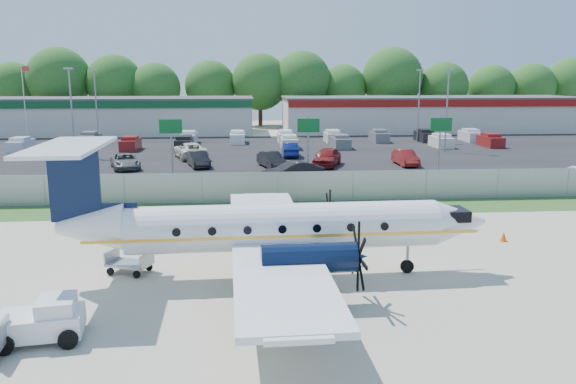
{
  "coord_description": "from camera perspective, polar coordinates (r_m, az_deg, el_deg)",
  "views": [
    {
      "loc": [
        -2.25,
        -22.31,
        8.13
      ],
      "look_at": [
        0.0,
        6.0,
        2.3
      ],
      "focal_mm": 35.0,
      "sensor_mm": 36.0,
      "label": 1
    }
  ],
  "objects": [
    {
      "name": "ground",
      "position": [
        23.85,
        1.16,
        -8.33
      ],
      "size": [
        170.0,
        170.0,
        0.0
      ],
      "primitive_type": "plane",
      "color": "#B9B39C",
      "rests_on": "ground"
    },
    {
      "name": "grass_verge",
      "position": [
        35.33,
        -0.77,
        -1.69
      ],
      "size": [
        170.0,
        4.0,
        0.02
      ],
      "primitive_type": "cube",
      "color": "#2D561E",
      "rests_on": "ground"
    },
    {
      "name": "access_road",
      "position": [
        42.16,
        -1.4,
        0.49
      ],
      "size": [
        170.0,
        8.0,
        0.02
      ],
      "primitive_type": "cube",
      "color": "black",
      "rests_on": "ground"
    },
    {
      "name": "parking_lot",
      "position": [
        62.88,
        -2.46,
        4.17
      ],
      "size": [
        170.0,
        32.0,
        0.02
      ],
      "primitive_type": "cube",
      "color": "black",
      "rests_on": "ground"
    },
    {
      "name": "perimeter_fence",
      "position": [
        37.07,
        -0.98,
        0.51
      ],
      "size": [
        120.0,
        0.06,
        1.99
      ],
      "color": "gray",
      "rests_on": "ground"
    },
    {
      "name": "building_west",
      "position": [
        87.23,
        -19.14,
        7.35
      ],
      "size": [
        46.4,
        12.4,
        5.24
      ],
      "color": "beige",
      "rests_on": "ground"
    },
    {
      "name": "building_east",
      "position": [
        89.07,
        14.08,
        7.71
      ],
      "size": [
        44.4,
        12.4,
        5.24
      ],
      "color": "beige",
      "rests_on": "ground"
    },
    {
      "name": "sign_left",
      "position": [
        45.81,
        -11.79,
        5.69
      ],
      "size": [
        1.8,
        0.26,
        5.0
      ],
      "color": "gray",
      "rests_on": "ground"
    },
    {
      "name": "sign_mid",
      "position": [
        45.75,
        2.08,
        5.92
      ],
      "size": [
        1.8,
        0.26,
        5.0
      ],
      "color": "gray",
      "rests_on": "ground"
    },
    {
      "name": "sign_right",
      "position": [
        48.26,
        15.23,
        5.82
      ],
      "size": [
        1.8,
        0.26,
        5.0
      ],
      "color": "gray",
      "rests_on": "ground"
    },
    {
      "name": "flagpole_east",
      "position": [
        82.49,
        -25.2,
        8.78
      ],
      "size": [
        1.06,
        0.12,
        10.0
      ],
      "color": "white",
      "rests_on": "ground"
    },
    {
      "name": "light_pole_nw",
      "position": [
        62.94,
        -21.15,
        8.19
      ],
      "size": [
        0.9,
        0.35,
        9.09
      ],
      "color": "gray",
      "rests_on": "ground"
    },
    {
      "name": "light_pole_ne",
      "position": [
        64.35,
        15.87,
        8.58
      ],
      "size": [
        0.9,
        0.35,
        9.09
      ],
      "color": "gray",
      "rests_on": "ground"
    },
    {
      "name": "light_pole_sw",
      "position": [
        72.57,
        -18.92,
        8.69
      ],
      "size": [
        0.9,
        0.35,
        9.09
      ],
      "color": "gray",
      "rests_on": "ground"
    },
    {
      "name": "light_pole_se",
      "position": [
        73.81,
        13.17,
        9.05
      ],
      "size": [
        0.9,
        0.35,
        9.09
      ],
      "color": "gray",
      "rests_on": "ground"
    },
    {
      "name": "tree_line",
      "position": [
        96.68,
        -3.22,
        6.75
      ],
      "size": [
        112.0,
        6.0,
        14.0
      ],
      "primitive_type": null,
      "color": "#24591A",
      "rests_on": "ground"
    },
    {
      "name": "aircraft",
      "position": [
        22.79,
        -1.42,
        -3.57
      ],
      "size": [
        18.01,
        17.79,
        5.6
      ],
      "color": "white",
      "rests_on": "ground"
    },
    {
      "name": "pushback_tug",
      "position": [
        19.58,
        -23.5,
        -11.87
      ],
      "size": [
        2.7,
        2.12,
        1.36
      ],
      "color": "white",
      "rests_on": "ground"
    },
    {
      "name": "baggage_cart_far",
      "position": [
        24.77,
        -15.8,
        -6.96
      ],
      "size": [
        2.05,
        1.64,
        0.93
      ],
      "color": "gray",
      "rests_on": "ground"
    },
    {
      "name": "cone_nose",
      "position": [
        30.38,
        21.06,
        -4.26
      ],
      "size": [
        0.35,
        0.35,
        0.5
      ],
      "color": "#ED5907",
      "rests_on": "ground"
    },
    {
      "name": "cone_starboard_wing",
      "position": [
        33.2,
        2.46,
        -2.14
      ],
      "size": [
        0.37,
        0.37,
        0.53
      ],
      "color": "#ED5907",
      "rests_on": "ground"
    },
    {
      "name": "road_car_west",
      "position": [
        43.17,
        -23.72,
        -0.25
      ],
      "size": [
        4.09,
        2.15,
        1.33
      ],
      "primitive_type": "imported",
      "rotation": [
        0.0,
        0.0,
        1.41
      ],
      "color": "silver",
      "rests_on": "ground"
    },
    {
      "name": "road_car_mid",
      "position": [
        44.1,
        0.45,
        0.97
      ],
      "size": [
        5.23,
        3.2,
        1.63
      ],
      "primitive_type": "imported",
      "rotation": [
        0.0,
        0.0,
        -1.25
      ],
      "color": "black",
      "rests_on": "ground"
    },
    {
      "name": "parked_car_a",
      "position": [
        52.73,
        -16.16,
        2.27
      ],
      "size": [
        3.65,
        5.42,
        1.38
      ],
      "primitive_type": "imported",
      "rotation": [
        0.0,
        0.0,
        0.3
      ],
      "color": "#595B5E",
      "rests_on": "ground"
    },
    {
      "name": "parked_car_b",
      "position": [
        52.35,
        -9.07,
        2.52
      ],
      "size": [
        2.6,
        4.67,
        1.46
      ],
      "primitive_type": "imported",
      "rotation": [
        0.0,
        0.0,
        0.25
      ],
      "color": "black",
      "rests_on": "ground"
    },
    {
      "name": "parked_car_c",
      "position": [
        51.43,
        -1.69,
        2.5
      ],
      "size": [
        2.7,
        4.67,
        1.46
      ],
      "primitive_type": "imported",
      "rotation": [
        0.0,
        0.0,
        0.28
      ],
      "color": "black",
      "rests_on": "ground"
    },
    {
      "name": "parked_car_d",
      "position": [
        52.27,
        3.96,
        2.62
      ],
      "size": [
        3.65,
        5.45,
        1.72
      ],
      "primitive_type": "imported",
      "rotation": [
        0.0,
        0.0,
        -0.35
      ],
      "color": "maroon",
      "rests_on": "ground"
    },
    {
      "name": "parked_car_e",
      "position": [
        53.88,
        11.8,
        2.67
      ],
      "size": [
        1.67,
        4.45,
        1.45
      ],
      "primitive_type": "imported",
      "rotation": [
        0.0,
        0.0,
        0.03
      ],
      "color": "maroon",
      "rests_on": "ground"
    },
    {
      "name": "parked_car_f",
      "position": [
        58.12,
        -9.87,
        3.38
      ],
      "size": [
        4.23,
        6.39,
        1.63
      ],
      "primitive_type": "imported",
      "rotation": [
        0.0,
        0.0,
        3.42
      ],
      "color": "beige",
      "rests_on": "ground"
    },
    {
      "name": "parked_car_g",
      "position": [
        58.48,
        0.21,
        3.61
      ],
      "size": [
        1.67,
        4.53,
        1.48
      ],
      "primitive_type": "imported",
      "rotation": [
        0.0,
        0.0,
        3.12
      ],
      "color": "navy",
      "rests_on": "ground"
    },
    {
      "name": "far_parking_rows",
      "position": [
        67.84,
        -2.62,
        4.7
      ],
      "size": [
        56.0,
        10.0,
        1.6
      ],
      "primitive_type": null,
      "color": "gray",
      "rests_on": "ground"
    }
  ]
}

